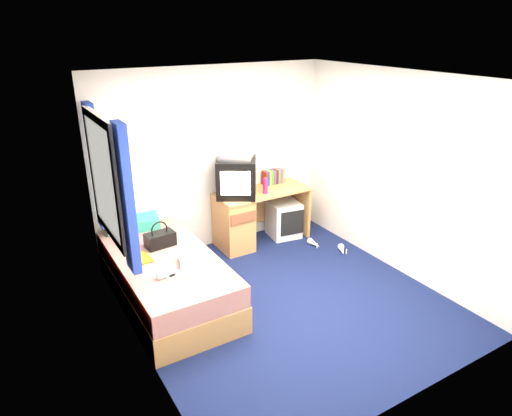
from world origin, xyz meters
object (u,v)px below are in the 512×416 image
aerosol_can (252,185)px  water_bottle (166,273)px  pillow (133,222)px  vcr (236,156)px  picture_frame (281,176)px  pink_water_bottle (265,186)px  storage_cube (284,219)px  desk (244,218)px  remote_control (169,274)px  towel (193,259)px  colour_swatch_fan (178,278)px  bed (167,278)px  magazine (140,258)px  white_heels (328,247)px  crt_tv (236,178)px  handbag (160,239)px

aerosol_can → water_bottle: size_ratio=0.94×
water_bottle → pillow: bearing=87.0°
vcr → water_bottle: (-1.43, -1.16, -0.72)m
picture_frame → pink_water_bottle: 0.56m
pink_water_bottle → storage_cube: bearing=13.8°
desk → water_bottle: (-1.54, -1.15, 0.17)m
vcr → remote_control: 1.94m
towel → storage_cube: bearing=28.5°
vcr → colour_swatch_fan: 1.98m
bed → magazine: size_ratio=7.14×
water_bottle → pink_water_bottle: bearing=29.9°
vcr → white_heels: 1.76m
desk → picture_frame: 0.85m
pillow → remote_control: size_ratio=3.83×
magazine → white_heels: magazine is taller
magazine → remote_control: remote_control is taller
vcr → picture_frame: (0.83, 0.19, -0.47)m
crt_tv → aerosol_can: bearing=36.0°
storage_cube → vcr: (-0.74, 0.04, 1.03)m
vcr → magazine: (-1.54, -0.67, -0.74)m
pillow → vcr: vcr is taller
pillow → handbag: bearing=-80.3°
magazine → bed: bearing=-18.2°
pink_water_bottle → bed: bearing=-159.4°
desk → aerosol_can: size_ratio=6.91×
handbag → towel: handbag is taller
desk → white_heels: (0.90, -0.72, -0.37)m
remote_control → colour_swatch_fan: bearing=-75.6°
water_bottle → remote_control: (0.04, 0.03, -0.03)m
magazine → remote_control: 0.48m
picture_frame → pink_water_bottle: size_ratio=0.70×
pink_water_bottle → towel: size_ratio=0.75×
crt_tv → picture_frame: (0.83, 0.19, -0.18)m
pillow → crt_tv: 1.42m
aerosol_can → magazine: (-1.78, -0.68, -0.30)m
desk → water_bottle: size_ratio=6.50×
magazine → desk: bearing=22.0°
magazine → colour_swatch_fan: (0.20, -0.58, -0.00)m
crt_tv → magazine: size_ratio=2.40×
colour_swatch_fan → pillow: bearing=90.6°
aerosol_can → remote_control: (-1.63, -1.14, -0.29)m
handbag → water_bottle: handbag is taller
colour_swatch_fan → white_heels: colour_swatch_fan is taller
picture_frame → handbag: bearing=178.8°
towel → pillow: bearing=102.6°
storage_cube → vcr: vcr is taller
pink_water_bottle → aerosol_can: bearing=130.2°
handbag → picture_frame: bearing=12.1°
storage_cube → aerosol_can: (-0.50, 0.05, 0.59)m
water_bottle → white_heels: size_ratio=0.35×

